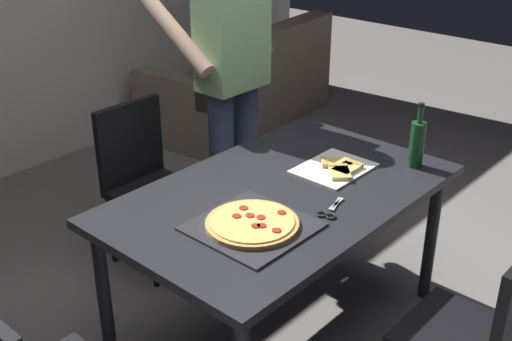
# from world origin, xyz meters

# --- Properties ---
(ground_plane) EXTENTS (12.00, 12.00, 0.00)m
(ground_plane) POSITION_xyz_m (0.00, 0.00, 0.00)
(ground_plane) COLOR gray
(dining_table) EXTENTS (1.55, 0.97, 0.75)m
(dining_table) POSITION_xyz_m (0.00, 0.00, 0.68)
(dining_table) COLOR #232328
(dining_table) RESTS_ON ground_plane
(chair_near_camera) EXTENTS (0.42, 0.42, 0.90)m
(chair_near_camera) POSITION_xyz_m (-0.00, -0.97, 0.51)
(chair_near_camera) COLOR black
(chair_near_camera) RESTS_ON ground_plane
(chair_far_side) EXTENTS (0.42, 0.42, 0.90)m
(chair_far_side) POSITION_xyz_m (0.00, 0.97, 0.51)
(chair_far_side) COLOR black
(chair_far_side) RESTS_ON ground_plane
(couch) EXTENTS (1.79, 1.06, 0.85)m
(couch) POSITION_xyz_m (1.91, 1.99, 0.30)
(couch) COLOR gray
(couch) RESTS_ON ground_plane
(person_serving_pizza) EXTENTS (0.55, 0.54, 1.75)m
(person_serving_pizza) POSITION_xyz_m (0.47, 0.75, 1.00)
(person_serving_pizza) COLOR #38476B
(person_serving_pizza) RESTS_ON ground_plane
(pepperoni_pizza_on_tray) EXTENTS (0.43, 0.43, 0.04)m
(pepperoni_pizza_on_tray) POSITION_xyz_m (-0.32, -0.12, 0.77)
(pepperoni_pizza_on_tray) COLOR #2D2D33
(pepperoni_pizza_on_tray) RESTS_ON dining_table
(pizza_slices_on_towel) EXTENTS (0.36, 0.28, 0.03)m
(pizza_slices_on_towel) POSITION_xyz_m (0.33, -0.06, 0.76)
(pizza_slices_on_towel) COLOR white
(pizza_slices_on_towel) RESTS_ON dining_table
(wine_bottle) EXTENTS (0.07, 0.07, 0.32)m
(wine_bottle) POSITION_xyz_m (0.62, -0.31, 0.87)
(wine_bottle) COLOR #194723
(wine_bottle) RESTS_ON dining_table
(kitchen_scissors) EXTENTS (0.20, 0.10, 0.01)m
(kitchen_scissors) POSITION_xyz_m (-0.02, -0.28, 0.76)
(kitchen_scissors) COLOR silver
(kitchen_scissors) RESTS_ON dining_table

